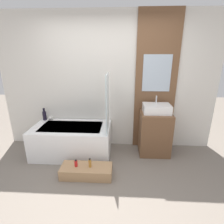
# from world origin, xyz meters

# --- Properties ---
(ground_plane) EXTENTS (12.00, 12.00, 0.00)m
(ground_plane) POSITION_xyz_m (0.00, 0.00, 0.00)
(ground_plane) COLOR slate
(wall_tiled_back) EXTENTS (4.20, 0.06, 2.60)m
(wall_tiled_back) POSITION_xyz_m (0.00, 1.58, 1.30)
(wall_tiled_back) COLOR silver
(wall_tiled_back) RESTS_ON ground_plane
(wall_wood_accent) EXTENTS (0.78, 0.04, 2.60)m
(wall_wood_accent) POSITION_xyz_m (0.92, 1.53, 1.31)
(wall_wood_accent) COLOR brown
(wall_wood_accent) RESTS_ON ground_plane
(bathtub) EXTENTS (1.44, 0.79, 0.57)m
(bathtub) POSITION_xyz_m (-0.64, 1.14, 0.29)
(bathtub) COLOR white
(bathtub) RESTS_ON ground_plane
(glass_shower_screen) EXTENTS (0.01, 0.55, 0.99)m
(glass_shower_screen) POSITION_xyz_m (0.05, 1.04, 1.06)
(glass_shower_screen) COLOR silver
(glass_shower_screen) RESTS_ON bathtub
(wooden_step_bench) EXTENTS (0.81, 0.32, 0.17)m
(wooden_step_bench) POSITION_xyz_m (-0.25, 0.49, 0.09)
(wooden_step_bench) COLOR #A87F56
(wooden_step_bench) RESTS_ON ground_plane
(vanity_cabinet) EXTENTS (0.57, 0.49, 0.82)m
(vanity_cabinet) POSITION_xyz_m (0.92, 1.26, 0.41)
(vanity_cabinet) COLOR brown
(vanity_cabinet) RESTS_ON ground_plane
(sink) EXTENTS (0.49, 0.34, 0.30)m
(sink) POSITION_xyz_m (0.92, 1.26, 0.90)
(sink) COLOR white
(sink) RESTS_ON vanity_cabinet
(vase_tall_dark) EXTENTS (0.07, 0.07, 0.24)m
(vase_tall_dark) POSITION_xyz_m (-1.28, 1.44, 0.67)
(vase_tall_dark) COLOR black
(vase_tall_dark) RESTS_ON bathtub
(vase_round_light) EXTENTS (0.09, 0.09, 0.09)m
(vase_round_light) POSITION_xyz_m (-1.15, 1.43, 0.61)
(vase_round_light) COLOR silver
(vase_round_light) RESTS_ON bathtub
(bottle_soap_primary) EXTENTS (0.05, 0.05, 0.12)m
(bottle_soap_primary) POSITION_xyz_m (-0.42, 0.49, 0.22)
(bottle_soap_primary) COLOR red
(bottle_soap_primary) RESTS_ON wooden_step_bench
(bottle_soap_secondary) EXTENTS (0.05, 0.05, 0.15)m
(bottle_soap_secondary) POSITION_xyz_m (-0.19, 0.49, 0.24)
(bottle_soap_secondary) COLOR #B2752D
(bottle_soap_secondary) RESTS_ON wooden_step_bench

